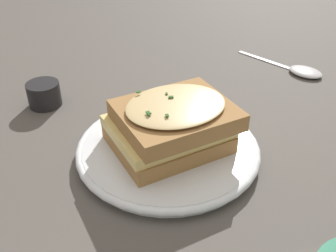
# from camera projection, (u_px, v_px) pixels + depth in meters

# --- Properties ---
(ground_plane) EXTENTS (2.40, 2.40, 0.00)m
(ground_plane) POSITION_uv_depth(u_px,v_px,m) (175.00, 156.00, 0.50)
(ground_plane) COLOR #514C47
(dinner_plate) EXTENTS (0.23, 0.23, 0.02)m
(dinner_plate) POSITION_uv_depth(u_px,v_px,m) (168.00, 149.00, 0.49)
(dinner_plate) COLOR white
(dinner_plate) RESTS_ON ground_plane
(sandwich) EXTENTS (0.12, 0.14, 0.06)m
(sandwich) POSITION_uv_depth(u_px,v_px,m) (170.00, 124.00, 0.47)
(sandwich) COLOR #A37542
(sandwich) RESTS_ON dinner_plate
(spoon) EXTENTS (0.17, 0.07, 0.01)m
(spoon) POSITION_uv_depth(u_px,v_px,m) (300.00, 70.00, 0.69)
(spoon) COLOR silver
(spoon) RESTS_ON ground_plane
(condiment_pot) EXTENTS (0.05, 0.05, 0.04)m
(condiment_pot) POSITION_uv_depth(u_px,v_px,m) (44.00, 94.00, 0.59)
(condiment_pot) COLOR black
(condiment_pot) RESTS_ON ground_plane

